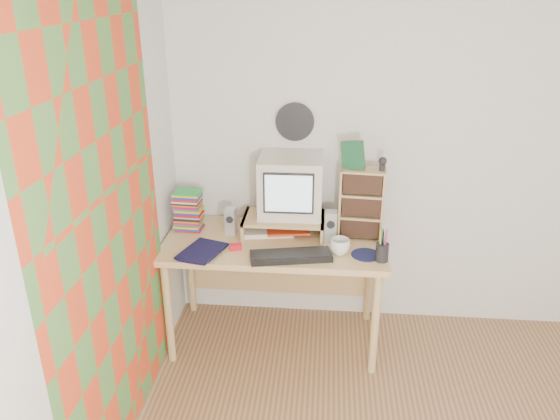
% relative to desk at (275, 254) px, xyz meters
% --- Properties ---
extents(back_wall, '(3.50, 0.00, 3.50)m').
position_rel_desk_xyz_m(back_wall, '(1.03, 0.31, 0.63)').
color(back_wall, white).
rests_on(back_wall, floor).
extents(left_wall, '(0.00, 3.50, 3.50)m').
position_rel_desk_xyz_m(left_wall, '(-0.72, -1.44, 0.63)').
color(left_wall, white).
rests_on(left_wall, floor).
extents(curtain, '(0.00, 2.20, 2.20)m').
position_rel_desk_xyz_m(curtain, '(-0.68, -0.96, 0.53)').
color(curtain, red).
rests_on(curtain, left_wall).
extents(wall_disc, '(0.25, 0.02, 0.25)m').
position_rel_desk_xyz_m(wall_disc, '(0.10, 0.29, 0.81)').
color(wall_disc, black).
rests_on(wall_disc, back_wall).
extents(desk, '(1.40, 0.70, 0.75)m').
position_rel_desk_xyz_m(desk, '(0.00, 0.00, 0.00)').
color(desk, tan).
rests_on(desk, floor).
extents(monitor_riser, '(0.52, 0.30, 0.12)m').
position_rel_desk_xyz_m(monitor_riser, '(0.05, 0.04, 0.23)').
color(monitor_riser, tan).
rests_on(monitor_riser, desk).
extents(crt_monitor, '(0.41, 0.41, 0.38)m').
position_rel_desk_xyz_m(crt_monitor, '(0.09, 0.09, 0.44)').
color(crt_monitor, beige).
rests_on(crt_monitor, monitor_riser).
extents(speaker_left, '(0.07, 0.07, 0.18)m').
position_rel_desk_xyz_m(speaker_left, '(-0.29, 0.00, 0.22)').
color(speaker_left, silver).
rests_on(speaker_left, desk).
extents(speaker_right, '(0.08, 0.08, 0.20)m').
position_rel_desk_xyz_m(speaker_right, '(0.35, -0.04, 0.23)').
color(speaker_right, silver).
rests_on(speaker_right, desk).
extents(keyboard, '(0.50, 0.25, 0.03)m').
position_rel_desk_xyz_m(keyboard, '(0.12, -0.30, 0.15)').
color(keyboard, black).
rests_on(keyboard, desk).
extents(dvd_stack, '(0.18, 0.13, 0.24)m').
position_rel_desk_xyz_m(dvd_stack, '(-0.58, 0.05, 0.26)').
color(dvd_stack, brown).
rests_on(dvd_stack, desk).
extents(cd_rack, '(0.29, 0.17, 0.46)m').
position_rel_desk_xyz_m(cd_rack, '(0.54, 0.04, 0.36)').
color(cd_rack, tan).
rests_on(cd_rack, desk).
extents(mug, '(0.14, 0.14, 0.10)m').
position_rel_desk_xyz_m(mug, '(0.41, -0.21, 0.18)').
color(mug, silver).
rests_on(mug, desk).
extents(diary, '(0.31, 0.27, 0.05)m').
position_rel_desk_xyz_m(diary, '(-0.52, -0.25, 0.16)').
color(diary, black).
rests_on(diary, desk).
extents(mousepad, '(0.21, 0.21, 0.00)m').
position_rel_desk_xyz_m(mousepad, '(0.57, -0.22, 0.14)').
color(mousepad, '#101836').
rests_on(mousepad, desk).
extents(pen_cup, '(0.08, 0.08, 0.15)m').
position_rel_desk_xyz_m(pen_cup, '(0.66, -0.28, 0.21)').
color(pen_cup, black).
rests_on(pen_cup, desk).
extents(papers, '(0.35, 0.28, 0.04)m').
position_rel_desk_xyz_m(papers, '(-0.01, 0.06, 0.16)').
color(papers, silver).
rests_on(papers, desk).
extents(red_box, '(0.08, 0.06, 0.04)m').
position_rel_desk_xyz_m(red_box, '(-0.22, -0.21, 0.15)').
color(red_box, red).
rests_on(red_box, desk).
extents(game_box, '(0.14, 0.07, 0.18)m').
position_rel_desk_xyz_m(game_box, '(0.47, 0.03, 0.68)').
color(game_box, '#164F2D').
rests_on(game_box, cd_rack).
extents(webcam, '(0.05, 0.05, 0.09)m').
position_rel_desk_xyz_m(webcam, '(0.65, 0.02, 0.64)').
color(webcam, black).
rests_on(webcam, cd_rack).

